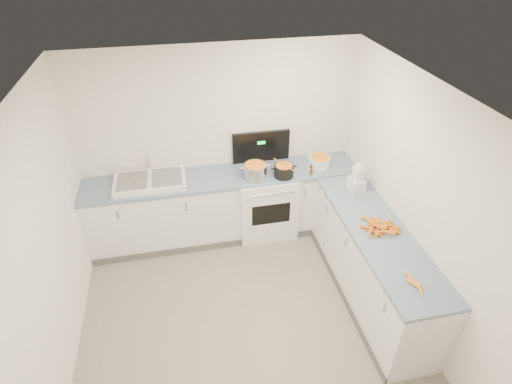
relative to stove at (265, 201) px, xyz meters
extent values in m
cube|color=white|center=(-0.55, 0.01, -0.02)|extent=(3.50, 0.60, 0.90)
cube|color=#768CA8|center=(-0.55, 0.01, 0.45)|extent=(3.50, 0.62, 0.04)
cube|color=white|center=(0.90, -1.39, -0.02)|extent=(0.60, 2.20, 0.90)
cube|color=#768CA8|center=(0.90, -1.39, 0.45)|extent=(0.62, 2.20, 0.04)
cube|color=white|center=(0.00, -0.01, -0.02)|extent=(0.76, 0.65, 0.90)
cube|color=black|center=(0.00, 0.29, 0.68)|extent=(0.76, 0.05, 0.42)
cube|color=white|center=(-1.45, 0.01, 0.50)|extent=(0.86, 0.52, 0.07)
cube|color=slate|center=(-1.65, 0.01, 0.54)|extent=(0.36, 0.42, 0.01)
cube|color=slate|center=(-1.25, 0.01, 0.54)|extent=(0.36, 0.42, 0.01)
cylinder|color=silver|center=(-1.45, 0.23, 0.66)|extent=(0.03, 0.03, 0.24)
cylinder|color=silver|center=(-0.16, -0.12, 0.55)|extent=(0.38, 0.38, 0.21)
cylinder|color=black|center=(0.20, -0.15, 0.53)|extent=(0.32, 0.32, 0.17)
cylinder|color=#AD7A47|center=(0.20, -0.15, 0.63)|extent=(0.19, 0.37, 0.02)
cylinder|color=white|center=(0.71, -0.01, 0.53)|extent=(0.38, 0.38, 0.13)
cylinder|color=#593319|center=(0.54, -0.18, 0.52)|extent=(0.05, 0.05, 0.12)
cylinder|color=#E5B266|center=(0.53, -0.17, 0.51)|extent=(0.05, 0.05, 0.08)
cube|color=white|center=(0.97, -0.61, 0.54)|extent=(0.17, 0.20, 0.14)
cylinder|color=silver|center=(0.97, -0.61, 0.69)|extent=(0.15, 0.15, 0.15)
cylinder|color=white|center=(0.97, -0.61, 0.78)|extent=(0.09, 0.09, 0.04)
cone|color=orange|center=(1.01, -1.41, 0.49)|extent=(0.16, 0.18, 0.04)
cone|color=orange|center=(0.81, -1.41, 0.48)|extent=(0.21, 0.12, 0.04)
cone|color=orange|center=(0.81, -1.36, 0.48)|extent=(0.20, 0.15, 0.04)
cone|color=orange|center=(0.86, -1.31, 0.49)|extent=(0.22, 0.15, 0.05)
cone|color=orange|center=(0.92, -1.41, 0.49)|extent=(0.18, 0.15, 0.05)
cone|color=orange|center=(1.01, -1.36, 0.49)|extent=(0.15, 0.15, 0.05)
cone|color=orange|center=(0.85, -1.23, 0.49)|extent=(0.13, 0.16, 0.04)
cone|color=orange|center=(0.85, -1.45, 0.48)|extent=(0.13, 0.18, 0.04)
cone|color=orange|center=(0.87, -1.40, 0.49)|extent=(0.15, 0.19, 0.04)
cone|color=orange|center=(1.02, -1.38, 0.49)|extent=(0.21, 0.12, 0.04)
cone|color=orange|center=(0.97, -1.44, 0.49)|extent=(0.20, 0.09, 0.05)
cone|color=orange|center=(0.92, -1.35, 0.51)|extent=(0.18, 0.04, 0.04)
cone|color=orange|center=(0.96, -1.32, 0.51)|extent=(0.21, 0.06, 0.04)
cone|color=orange|center=(0.90, -1.34, 0.51)|extent=(0.13, 0.20, 0.05)
cone|color=orange|center=(0.76, -1.45, 0.51)|extent=(0.13, 0.16, 0.04)
cone|color=orange|center=(0.93, -1.29, 0.51)|extent=(0.18, 0.17, 0.05)
cone|color=orange|center=(0.92, -1.48, 0.51)|extent=(0.18, 0.12, 0.05)
cone|color=orange|center=(0.85, -1.36, 0.53)|extent=(0.11, 0.17, 0.05)
cone|color=orange|center=(0.87, -1.35, 0.51)|extent=(0.20, 0.16, 0.05)
cone|color=orange|center=(0.97, -1.38, 0.51)|extent=(0.19, 0.08, 0.05)
cone|color=orange|center=(0.87, -2.22, 0.49)|extent=(0.09, 0.17, 0.04)
cone|color=orange|center=(0.86, -2.16, 0.49)|extent=(0.10, 0.17, 0.04)
cone|color=orange|center=(0.87, -2.10, 0.49)|extent=(0.06, 0.19, 0.04)
cube|color=tan|center=(-1.76, 0.13, 0.54)|extent=(0.02, 0.04, 0.00)
cube|color=tan|center=(-1.73, 0.05, 0.54)|extent=(0.05, 0.02, 0.00)
cube|color=tan|center=(-1.73, 0.12, 0.55)|extent=(0.05, 0.03, 0.00)
cube|color=tan|center=(-1.68, -0.05, 0.54)|extent=(0.03, 0.01, 0.00)
cube|color=tan|center=(-1.75, -0.11, 0.54)|extent=(0.05, 0.02, 0.00)
cube|color=tan|center=(-1.57, 0.09, 0.54)|extent=(0.04, 0.04, 0.00)
cube|color=tan|center=(-1.64, 0.10, 0.54)|extent=(0.04, 0.02, 0.00)
cube|color=tan|center=(-1.63, 0.03, 0.54)|extent=(0.02, 0.04, 0.00)
cube|color=tan|center=(-1.75, 0.01, 0.55)|extent=(0.04, 0.01, 0.00)
cube|color=tan|center=(-1.61, 0.08, 0.55)|extent=(0.03, 0.04, 0.00)
cube|color=tan|center=(-1.66, 0.02, 0.54)|extent=(0.04, 0.02, 0.00)
cube|color=tan|center=(-1.61, -0.01, 0.55)|extent=(0.03, 0.04, 0.00)
cube|color=tan|center=(-1.62, -0.07, 0.54)|extent=(0.04, 0.05, 0.00)
camera|label=1|loc=(-1.02, -4.25, 3.16)|focal=28.00mm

